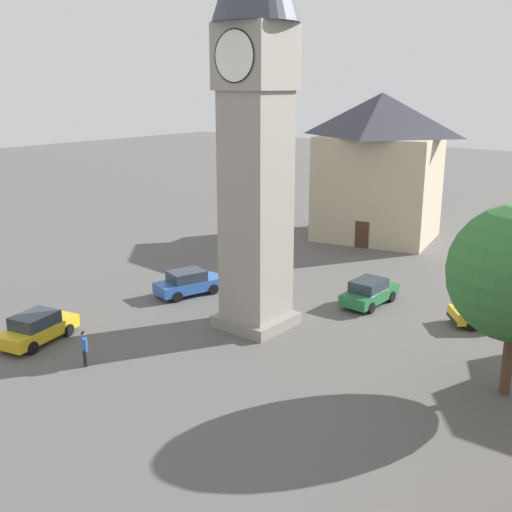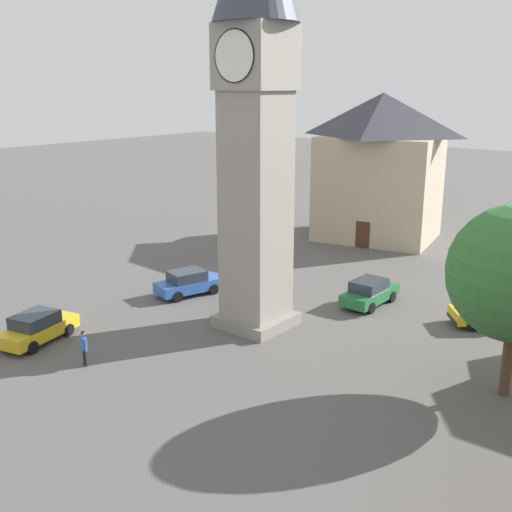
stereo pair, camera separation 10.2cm
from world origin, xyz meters
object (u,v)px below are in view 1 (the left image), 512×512
object	(u,v)px
car_red_corner	(37,328)
building_corner_back	(379,166)
car_silver_kerb	(369,292)
car_white_side	(189,283)
pedestrian	(84,345)
clock_tower	(256,77)
car_blue_kerb	(492,312)

from	to	relation	value
car_red_corner	building_corner_back	xyz separation A→B (m)	(2.45, 30.10, 5.25)
car_silver_kerb	building_corner_back	world-z (taller)	building_corner_back
car_red_corner	car_white_side	size ratio (longest dim) A/B	0.99
pedestrian	building_corner_back	distance (m)	30.72
car_white_side	pedestrian	bearing A→B (deg)	-71.23
car_white_side	clock_tower	bearing A→B (deg)	-11.16
car_silver_kerb	car_red_corner	xyz separation A→B (m)	(-10.10, -15.24, 0.00)
car_white_side	building_corner_back	bearing A→B (deg)	85.02
clock_tower	car_silver_kerb	size ratio (longest dim) A/B	5.25
clock_tower	building_corner_back	size ratio (longest dim) A/B	1.85
car_blue_kerb	pedestrian	world-z (taller)	pedestrian
car_white_side	pedestrian	distance (m)	10.58
car_red_corner	car_white_side	world-z (taller)	same
clock_tower	car_silver_kerb	world-z (taller)	clock_tower
car_silver_kerb	building_corner_back	bearing A→B (deg)	117.23
car_silver_kerb	pedestrian	world-z (taller)	pedestrian
car_silver_kerb	clock_tower	bearing A→B (deg)	-115.17
clock_tower	car_silver_kerb	distance (m)	14.03
car_silver_kerb	car_white_side	distance (m)	10.85
clock_tower	pedestrian	world-z (taller)	clock_tower
clock_tower	pedestrian	distance (m)	14.92
car_blue_kerb	building_corner_back	world-z (taller)	building_corner_back
clock_tower	car_white_side	xyz separation A→B (m)	(-6.30, 1.24, -11.97)
car_red_corner	building_corner_back	world-z (taller)	building_corner_back
car_blue_kerb	car_white_side	bearing A→B (deg)	-157.62
car_white_side	building_corner_back	size ratio (longest dim) A/B	0.38
car_red_corner	building_corner_back	bearing A→B (deg)	85.35
clock_tower	car_blue_kerb	size ratio (longest dim) A/B	5.13
building_corner_back	car_red_corner	bearing A→B (deg)	-94.65
clock_tower	car_silver_kerb	bearing A→B (deg)	64.83
car_silver_kerb	car_red_corner	size ratio (longest dim) A/B	0.94
car_white_side	car_silver_kerb	bearing A→B (deg)	29.75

